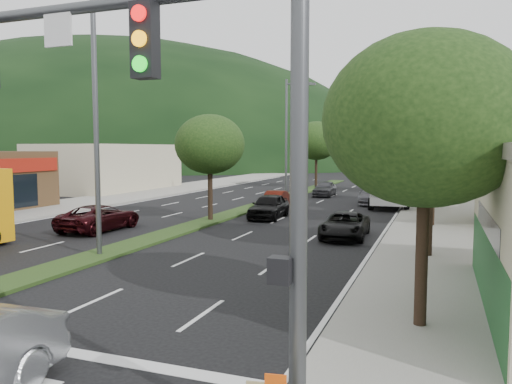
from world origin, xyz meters
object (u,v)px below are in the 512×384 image
at_px(streetlight_mid, 289,132).
at_px(car_queue_e, 325,188).
at_px(car_queue_a, 269,206).
at_px(traffic_signal, 190,116).
at_px(tree_r_c, 434,138).
at_px(streetlight_near, 100,112).
at_px(tree_r_a, 426,120).
at_px(tree_med_far, 316,141).
at_px(suv_maroon, 100,218).
at_px(tree_med_near, 210,144).
at_px(tree_r_b, 432,126).
at_px(car_queue_c, 275,200).
at_px(tree_r_d, 436,135).
at_px(tree_r_e, 437,141).
at_px(car_queue_d, 345,225).
at_px(motorhome, 391,182).
at_px(car_queue_b, 372,195).

bearing_deg(streetlight_mid, car_queue_e, 42.08).
bearing_deg(car_queue_a, traffic_signal, -76.73).
relative_size(tree_r_c, car_queue_a, 1.49).
bearing_deg(streetlight_near, car_queue_a, 78.37).
distance_m(tree_r_a, car_queue_e, 32.95).
relative_size(tree_med_far, suv_maroon, 1.44).
height_order(tree_med_far, suv_maroon, tree_med_far).
height_order(tree_med_near, suv_maroon, tree_med_near).
bearing_deg(suv_maroon, tree_med_far, -96.28).
distance_m(tree_med_near, suv_maroon, 7.29).
bearing_deg(tree_r_c, tree_r_b, -90.00).
bearing_deg(tree_med_near, car_queue_c, 78.51).
bearing_deg(tree_r_c, tree_r_d, 90.00).
distance_m(tree_r_e, streetlight_mid, 13.73).
relative_size(tree_r_a, tree_r_e, 0.99).
relative_size(traffic_signal, tree_r_e, 1.04).
distance_m(tree_r_c, suv_maroon, 17.83).
distance_m(tree_r_b, car_queue_e, 25.48).
bearing_deg(car_queue_d, car_queue_a, 135.47).
xyz_separation_m(tree_r_c, car_queue_d, (-3.77, -4.62, -4.15)).
bearing_deg(streetlight_mid, traffic_signal, -75.67).
xyz_separation_m(tree_med_far, car_queue_e, (2.84, -8.62, -4.32)).
distance_m(suv_maroon, car_queue_c, 13.38).
relative_size(tree_r_b, tree_r_e, 1.03).
distance_m(tree_r_e, car_queue_d, 25.27).
bearing_deg(streetlight_mid, motorhome, -20.11).
xyz_separation_m(tree_med_near, suv_maroon, (-3.95, -4.84, -3.76)).
height_order(car_queue_d, car_queue_e, car_queue_e).
distance_m(tree_r_a, car_queue_d, 12.71).
relative_size(tree_r_c, car_queue_b, 1.40).
bearing_deg(car_queue_c, streetlight_mid, 98.48).
relative_size(tree_r_e, tree_med_near, 1.11).
bearing_deg(tree_r_a, car_queue_c, 116.16).
bearing_deg(car_queue_a, tree_r_a, -63.26).
xyz_separation_m(tree_r_d, car_queue_c, (-10.50, -4.62, -4.57)).
distance_m(tree_r_d, car_queue_b, 6.33).
bearing_deg(streetlight_mid, tree_med_near, -90.78).
xyz_separation_m(tree_med_near, motorhome, (9.00, 11.78, -2.70)).
relative_size(car_queue_c, motorhome, 0.43).
distance_m(tree_r_a, suv_maroon, 18.86).
height_order(tree_med_near, streetlight_mid, streetlight_mid).
height_order(tree_r_e, motorhome, tree_r_e).
xyz_separation_m(tree_med_far, streetlight_mid, (0.21, -11.00, 0.58)).
bearing_deg(traffic_signal, suv_maroon, 131.44).
height_order(tree_r_b, tree_med_far, tree_r_b).
height_order(tree_r_c, car_queue_b, tree_r_c).
relative_size(traffic_signal, tree_r_d, 0.98).
relative_size(traffic_signal, car_queue_d, 1.62).
bearing_deg(streetlight_near, tree_r_e, 69.77).
xyz_separation_m(tree_med_near, car_queue_d, (8.23, -2.62, -3.83)).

